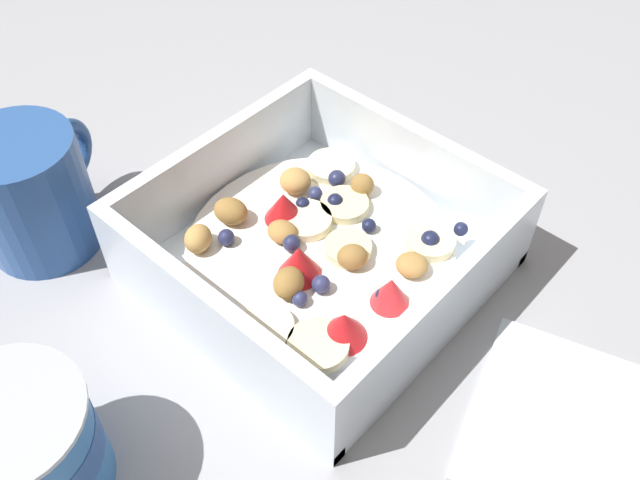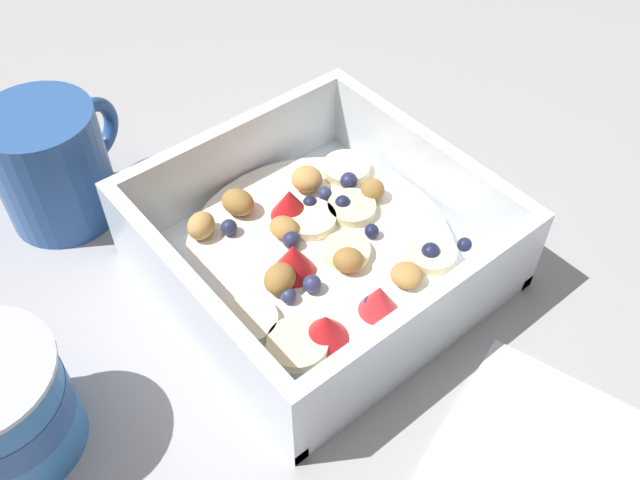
% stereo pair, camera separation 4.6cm
% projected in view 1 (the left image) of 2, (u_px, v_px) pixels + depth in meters
% --- Properties ---
extents(ground_plane, '(2.40, 2.40, 0.00)m').
position_uv_depth(ground_plane, '(335.00, 267.00, 0.49)').
color(ground_plane, '#9E9EA3').
extents(fruit_bowl, '(0.21, 0.21, 0.07)m').
position_uv_depth(fruit_bowl, '(320.00, 250.00, 0.47)').
color(fruit_bowl, white).
rests_on(fruit_bowl, ground).
extents(spoon, '(0.11, 0.16, 0.01)m').
position_uv_depth(spoon, '(252.00, 145.00, 0.57)').
color(spoon, silver).
rests_on(spoon, ground).
extents(yogurt_cup, '(0.08, 0.08, 0.08)m').
position_uv_depth(yogurt_cup, '(24.00, 450.00, 0.35)').
color(yogurt_cup, '#3370B7').
rests_on(yogurt_cup, ground).
extents(coffee_mug, '(0.08, 0.11, 0.09)m').
position_uv_depth(coffee_mug, '(33.00, 192.00, 0.47)').
color(coffee_mug, '#2D5699').
rests_on(coffee_mug, ground).
extents(folded_napkin, '(0.15, 0.15, 0.01)m').
position_uv_depth(folded_napkin, '(576.00, 431.00, 0.40)').
color(folded_napkin, silver).
rests_on(folded_napkin, ground).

